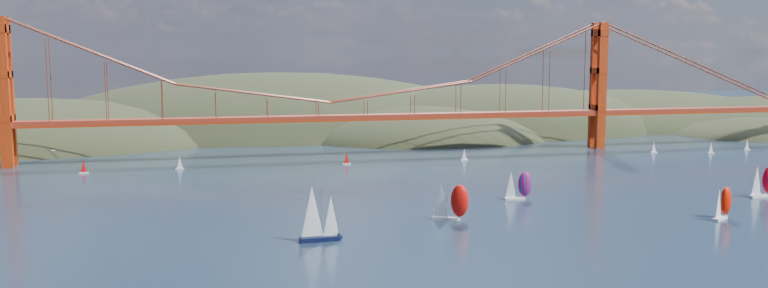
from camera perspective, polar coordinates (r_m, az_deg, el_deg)
headlands at (r=411.95m, az=-0.21°, el=-0.61°), size 725.00×225.00×96.00m
bridge at (r=302.90m, az=-4.52°, el=5.11°), size 552.00×12.00×55.00m
sloop_navy at (r=168.32m, az=-5.07°, el=-5.35°), size 9.08×5.26×13.97m
racer_0 at (r=189.13m, az=5.04°, el=-4.35°), size 9.30×6.98×10.50m
racer_1 at (r=208.10m, az=24.37°, el=-4.09°), size 8.09×6.24×9.16m
racer_2 at (r=244.60m, az=26.89°, el=-2.51°), size 9.15×4.03×10.38m
racer_rwb at (r=217.82m, az=10.14°, el=-3.08°), size 8.16×3.54×9.27m
distant_boat_2 at (r=281.34m, az=-21.92°, el=-1.62°), size 3.00×2.00×4.70m
distant_boat_3 at (r=280.31m, az=-15.30°, el=-1.39°), size 3.00×2.00×4.70m
distant_boat_4 at (r=333.98m, az=19.87°, el=-0.25°), size 3.00×2.00×4.70m
distant_boat_5 at (r=341.25m, az=23.65°, el=-0.27°), size 3.00×2.00×4.70m
distant_boat_6 at (r=359.82m, az=25.93°, el=-0.04°), size 3.00×2.00×4.70m
distant_boat_8 at (r=293.85m, az=6.14°, el=-0.80°), size 3.00×2.00×4.70m
distant_boat_9 at (r=282.09m, az=-2.87°, el=-1.10°), size 3.00×2.00×4.70m
gull at (r=148.96m, az=-23.88°, el=-0.46°), size 0.90×0.25×0.17m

